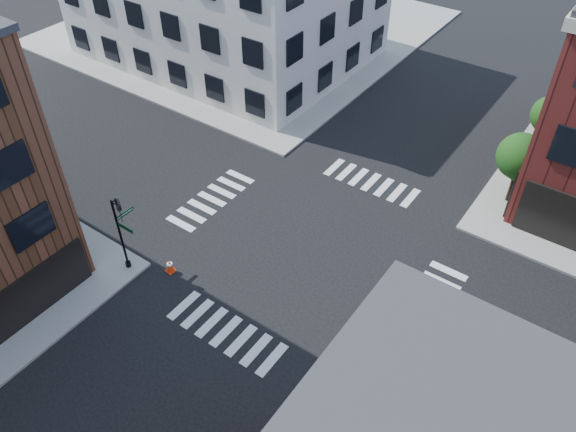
{
  "coord_description": "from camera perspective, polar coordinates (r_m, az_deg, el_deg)",
  "views": [
    {
      "loc": [
        11.76,
        -18.52,
        21.54
      ],
      "look_at": [
        -0.73,
        -0.92,
        2.5
      ],
      "focal_mm": 35.0,
      "sensor_mm": 36.0,
      "label": 1
    }
  ],
  "objects": [
    {
      "name": "sidewalk_nw",
      "position": [
        55.64,
        -4.17,
        18.62
      ],
      "size": [
        30.0,
        30.0,
        0.15
      ],
      "primitive_type": "cube",
      "color": "gray",
      "rests_on": "ground"
    },
    {
      "name": "tree_far",
      "position": [
        39.44,
        25.13,
        9.06
      ],
      "size": [
        2.43,
        2.43,
        4.07
      ],
      "color": "black",
      "rests_on": "ground"
    },
    {
      "name": "tree_near",
      "position": [
        34.17,
        22.6,
        5.36
      ],
      "size": [
        2.69,
        2.69,
        4.49
      ],
      "color": "black",
      "rests_on": "ground"
    },
    {
      "name": "box_truck",
      "position": [
        24.83,
        26.21,
        -18.11
      ],
      "size": [
        7.48,
        2.41,
        3.36
      ],
      "rotation": [
        0.0,
        0.0,
        0.01
      ],
      "color": "white",
      "rests_on": "ground"
    },
    {
      "name": "traffic_cone",
      "position": [
        29.8,
        -11.91,
        -4.98
      ],
      "size": [
        0.5,
        0.5,
        0.8
      ],
      "rotation": [
        0.0,
        0.0,
        -0.16
      ],
      "color": "#FD360B",
      "rests_on": "ground"
    },
    {
      "name": "ground",
      "position": [
        30.74,
        2.11,
        -3.1
      ],
      "size": [
        120.0,
        120.0,
        0.0
      ],
      "primitive_type": "plane",
      "color": "black",
      "rests_on": "ground"
    },
    {
      "name": "signal_pole",
      "position": [
        28.82,
        -16.56,
        -1.08
      ],
      "size": [
        1.29,
        1.24,
        4.6
      ],
      "color": "black",
      "rests_on": "ground"
    }
  ]
}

